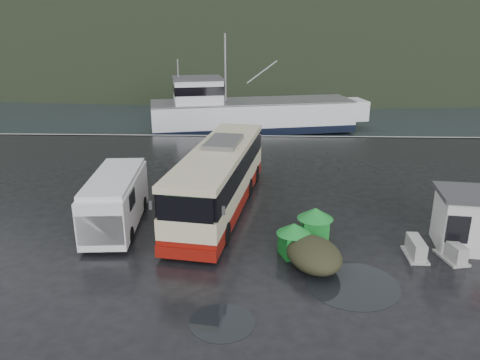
{
  "coord_description": "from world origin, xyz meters",
  "views": [
    {
      "loc": [
        1.21,
        -18.91,
        9.4
      ],
      "look_at": [
        0.48,
        3.5,
        1.7
      ],
      "focal_mm": 35.0,
      "sensor_mm": 36.0,
      "label": 1
    }
  ],
  "objects_px": {
    "ticket_kiosk": "(470,247)",
    "jersey_barrier_b": "(415,256)",
    "jersey_barrier_a": "(451,259)",
    "fishing_trawler": "(253,118)",
    "waste_bin_left": "(293,255)",
    "dome_tent": "(313,267)",
    "coach_bus": "(220,208)",
    "waste_bin_right": "(314,241)",
    "white_van": "(118,226)"
  },
  "relations": [
    {
      "from": "jersey_barrier_b",
      "to": "dome_tent",
      "type": "bearing_deg",
      "value": -166.65
    },
    {
      "from": "white_van",
      "to": "fishing_trawler",
      "type": "height_order",
      "value": "fishing_trawler"
    },
    {
      "from": "waste_bin_left",
      "to": "jersey_barrier_b",
      "type": "height_order",
      "value": "waste_bin_left"
    },
    {
      "from": "dome_tent",
      "to": "jersey_barrier_a",
      "type": "xyz_separation_m",
      "value": [
        5.8,
        0.86,
        0.0
      ]
    },
    {
      "from": "waste_bin_left",
      "to": "jersey_barrier_a",
      "type": "height_order",
      "value": "waste_bin_left"
    },
    {
      "from": "coach_bus",
      "to": "waste_bin_right",
      "type": "relative_size",
      "value": 7.68
    },
    {
      "from": "ticket_kiosk",
      "to": "jersey_barrier_b",
      "type": "distance_m",
      "value": 2.84
    },
    {
      "from": "waste_bin_right",
      "to": "jersey_barrier_a",
      "type": "bearing_deg",
      "value": -15.07
    },
    {
      "from": "dome_tent",
      "to": "white_van",
      "type": "bearing_deg",
      "value": 157.81
    },
    {
      "from": "dome_tent",
      "to": "fishing_trawler",
      "type": "xyz_separation_m",
      "value": [
        -2.65,
        29.95,
        0.0
      ]
    },
    {
      "from": "coach_bus",
      "to": "fishing_trawler",
      "type": "distance_m",
      "value": 23.89
    },
    {
      "from": "waste_bin_right",
      "to": "jersey_barrier_b",
      "type": "relative_size",
      "value": 1.02
    },
    {
      "from": "jersey_barrier_b",
      "to": "white_van",
      "type": "bearing_deg",
      "value": 168.91
    },
    {
      "from": "jersey_barrier_a",
      "to": "dome_tent",
      "type": "bearing_deg",
      "value": -171.54
    },
    {
      "from": "white_van",
      "to": "ticket_kiosk",
      "type": "bearing_deg",
      "value": -9.96
    },
    {
      "from": "ticket_kiosk",
      "to": "fishing_trawler",
      "type": "relative_size",
      "value": 0.14
    },
    {
      "from": "white_van",
      "to": "dome_tent",
      "type": "relative_size",
      "value": 2.16
    },
    {
      "from": "white_van",
      "to": "waste_bin_right",
      "type": "relative_size",
      "value": 3.9
    },
    {
      "from": "coach_bus",
      "to": "white_van",
      "type": "bearing_deg",
      "value": -143.67
    },
    {
      "from": "coach_bus",
      "to": "jersey_barrier_a",
      "type": "distance_m",
      "value": 11.29
    },
    {
      "from": "white_van",
      "to": "ticket_kiosk",
      "type": "height_order",
      "value": "white_van"
    },
    {
      "from": "waste_bin_left",
      "to": "fishing_trawler",
      "type": "distance_m",
      "value": 29.01
    },
    {
      "from": "jersey_barrier_b",
      "to": "fishing_trawler",
      "type": "distance_m",
      "value": 29.75
    },
    {
      "from": "waste_bin_left",
      "to": "dome_tent",
      "type": "relative_size",
      "value": 0.5
    },
    {
      "from": "waste_bin_left",
      "to": "fishing_trawler",
      "type": "bearing_deg",
      "value": 93.77
    },
    {
      "from": "fishing_trawler",
      "to": "coach_bus",
      "type": "bearing_deg",
      "value": -105.91
    },
    {
      "from": "dome_tent",
      "to": "jersey_barrier_a",
      "type": "bearing_deg",
      "value": 8.46
    },
    {
      "from": "white_van",
      "to": "fishing_trawler",
      "type": "bearing_deg",
      "value": 72.68
    },
    {
      "from": "waste_bin_left",
      "to": "waste_bin_right",
      "type": "bearing_deg",
      "value": 52.12
    },
    {
      "from": "waste_bin_left",
      "to": "dome_tent",
      "type": "xyz_separation_m",
      "value": [
        0.74,
        -1.0,
        0.0
      ]
    },
    {
      "from": "white_van",
      "to": "jersey_barrier_b",
      "type": "relative_size",
      "value": 3.96
    },
    {
      "from": "coach_bus",
      "to": "waste_bin_right",
      "type": "height_order",
      "value": "coach_bus"
    },
    {
      "from": "coach_bus",
      "to": "dome_tent",
      "type": "height_order",
      "value": "coach_bus"
    },
    {
      "from": "coach_bus",
      "to": "jersey_barrier_b",
      "type": "bearing_deg",
      "value": -21.75
    },
    {
      "from": "ticket_kiosk",
      "to": "jersey_barrier_b",
      "type": "relative_size",
      "value": 2.09
    },
    {
      "from": "white_van",
      "to": "jersey_barrier_a",
      "type": "distance_m",
      "value": 15.0
    },
    {
      "from": "jersey_barrier_a",
      "to": "coach_bus",
      "type": "bearing_deg",
      "value": 152.3
    },
    {
      "from": "ticket_kiosk",
      "to": "jersey_barrier_b",
      "type": "bearing_deg",
      "value": -154.36
    },
    {
      "from": "waste_bin_right",
      "to": "jersey_barrier_b",
      "type": "distance_m",
      "value": 4.27
    },
    {
      "from": "coach_bus",
      "to": "white_van",
      "type": "relative_size",
      "value": 1.97
    },
    {
      "from": "dome_tent",
      "to": "jersey_barrier_b",
      "type": "bearing_deg",
      "value": 13.35
    },
    {
      "from": "jersey_barrier_b",
      "to": "fishing_trawler",
      "type": "bearing_deg",
      "value": 103.65
    },
    {
      "from": "white_van",
      "to": "coach_bus",
      "type": "bearing_deg",
      "value": 23.56
    },
    {
      "from": "ticket_kiosk",
      "to": "jersey_barrier_a",
      "type": "distance_m",
      "value": 1.66
    },
    {
      "from": "jersey_barrier_a",
      "to": "fishing_trawler",
      "type": "bearing_deg",
      "value": 106.2
    },
    {
      "from": "ticket_kiosk",
      "to": "fishing_trawler",
      "type": "xyz_separation_m",
      "value": [
        -9.71,
        28.0,
        0.0
      ]
    },
    {
      "from": "fishing_trawler",
      "to": "waste_bin_left",
      "type": "bearing_deg",
      "value": -98.44
    },
    {
      "from": "jersey_barrier_a",
      "to": "jersey_barrier_b",
      "type": "bearing_deg",
      "value": 173.06
    },
    {
      "from": "waste_bin_left",
      "to": "jersey_barrier_b",
      "type": "distance_m",
      "value": 5.11
    },
    {
      "from": "coach_bus",
      "to": "waste_bin_right",
      "type": "bearing_deg",
      "value": -31.06
    }
  ]
}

